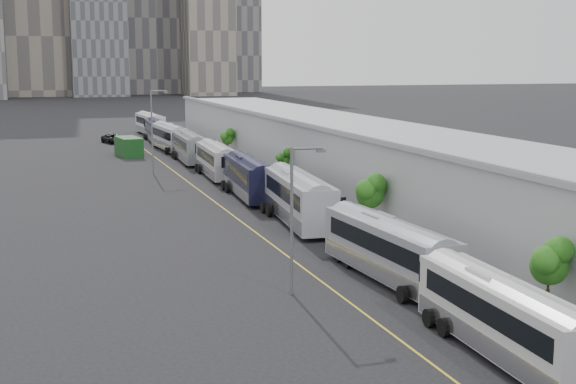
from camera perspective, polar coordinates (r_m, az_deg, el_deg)
name	(u,v)px	position (r m, az deg, el deg)	size (l,w,h in m)	color
sidewalk	(421,241)	(58.61, 9.46, -3.46)	(10.00, 170.00, 0.12)	gray
lane_line	(282,252)	(54.69, -0.40, -4.31)	(0.12, 160.00, 0.02)	gold
depot	(472,191)	(59.88, 12.94, 0.06)	(12.45, 160.40, 7.20)	gray
bus_2	(503,324)	(36.80, 15.05, -9.08)	(2.84, 12.10, 3.52)	silver
bus_3	(388,254)	(48.03, 7.14, -4.40)	(3.29, 12.80, 3.70)	gray
bus_4	(299,203)	(63.78, 0.76, -0.77)	(4.08, 14.23, 4.10)	#9B9CA4
bus_5	(249,181)	(76.30, -2.81, 0.80)	(3.47, 13.23, 3.83)	black
bus_6	(216,163)	(90.05, -5.12, 2.06)	(3.19, 12.89, 3.74)	#B3B3B5
bus_7	(189,150)	(103.81, -7.02, 2.99)	(3.09, 13.01, 3.78)	slate
bus_8	(170,139)	(117.70, -8.41, 3.72)	(3.38, 13.34, 3.86)	#B5B8C0
bus_9	(156,132)	(131.54, -9.39, 4.22)	(3.06, 12.33, 3.58)	black
bus_10	(150,126)	(143.46, -9.77, 4.67)	(3.50, 13.24, 3.83)	silver
tree_1	(549,261)	(40.40, 18.09, -4.68)	(1.86, 1.86, 4.41)	black
tree_2	(370,190)	(58.24, 5.87, 0.11)	(2.06, 2.06, 4.69)	black
tree_3	(284,160)	(78.99, -0.31, 2.30)	(1.16, 1.16, 3.94)	black
tree_4	(228,138)	(100.68, -4.32, 3.88)	(1.49, 1.49, 4.22)	black
street_lamp_near	(295,209)	(44.15, 0.51, -1.24)	(2.04, 0.22, 8.25)	#59595E
street_lamp_far	(153,126)	(93.15, -9.55, 4.63)	(2.04, 0.22, 9.60)	#59595E
shipping_container	(129,147)	(111.84, -11.26, 3.18)	(2.66, 6.09, 2.59)	#123A14
suv	(113,139)	(129.83, -12.32, 3.72)	(2.44, 5.29, 1.47)	black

